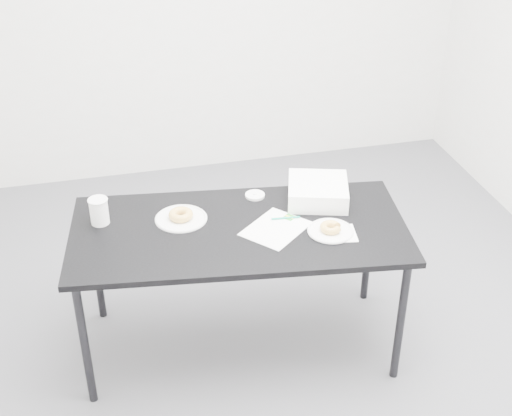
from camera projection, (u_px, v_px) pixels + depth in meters
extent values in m
plane|color=#545359|center=(260.00, 331.00, 3.92)|extent=(4.00, 4.00, 0.00)
cube|color=black|center=(239.00, 230.00, 3.46)|extent=(1.72, 0.97, 0.03)
cylinder|color=black|center=(85.00, 345.00, 3.31)|extent=(0.04, 0.04, 0.71)
cylinder|color=black|center=(96.00, 264.00, 3.85)|extent=(0.04, 0.04, 0.71)
cylinder|color=black|center=(401.00, 321.00, 3.45)|extent=(0.04, 0.04, 0.71)
cylinder|color=black|center=(368.00, 247.00, 3.99)|extent=(0.04, 0.04, 0.71)
cube|color=white|center=(276.00, 228.00, 3.44)|extent=(0.39, 0.38, 0.00)
cube|color=green|center=(289.00, 217.00, 3.53)|extent=(0.07, 0.07, 0.00)
cylinder|color=#0D9073|center=(286.00, 218.00, 3.51)|extent=(0.14, 0.02, 0.01)
cube|color=white|center=(340.00, 233.00, 3.40)|extent=(0.18, 0.18, 0.00)
cylinder|color=white|center=(331.00, 231.00, 3.42)|extent=(0.22, 0.22, 0.01)
torus|color=gold|center=(331.00, 227.00, 3.41)|extent=(0.13, 0.13, 0.03)
cylinder|color=white|center=(181.00, 219.00, 3.51)|extent=(0.26, 0.26, 0.01)
torus|color=gold|center=(181.00, 215.00, 3.50)|extent=(0.13, 0.13, 0.04)
cylinder|color=white|center=(99.00, 211.00, 3.45)|extent=(0.09, 0.09, 0.14)
cylinder|color=white|center=(255.00, 195.00, 3.70)|extent=(0.10, 0.10, 0.01)
cube|color=white|center=(318.00, 191.00, 3.65)|extent=(0.37, 0.37, 0.10)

